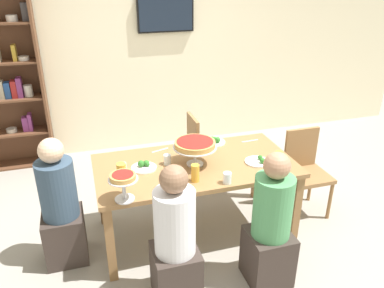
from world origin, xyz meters
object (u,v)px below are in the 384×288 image
(diner_near_right, at_px, (270,229))
(chair_head_east, at_px, (305,168))
(deep_dish_pizza_stand, at_px, (195,145))
(water_glass_clear_spare, at_px, (227,178))
(personal_pizza_stand, at_px, (123,180))
(cutlery_fork_near, at_px, (250,141))
(salad_plate_far_diner, at_px, (144,166))
(salad_plate_spare, at_px, (214,141))
(television, at_px, (166,14))
(beer_glass_amber_spare, at_px, (122,172))
(cutlery_knife_near, at_px, (160,150))
(beer_glass_amber_tall, at_px, (278,160))
(salad_plate_near_diner, at_px, (258,161))
(beer_glass_amber_short, at_px, (195,173))
(dining_table, at_px, (195,172))
(diner_near_left, at_px, (175,246))
(chair_far_right, at_px, (202,148))
(water_glass_clear_near, at_px, (167,160))
(water_glass_clear_far, at_px, (123,169))

(diner_near_right, relative_size, chair_head_east, 1.32)
(deep_dish_pizza_stand, height_order, water_glass_clear_spare, deep_dish_pizza_stand)
(personal_pizza_stand, distance_m, cutlery_fork_near, 1.54)
(salad_plate_far_diner, relative_size, cutlery_fork_near, 1.23)
(water_glass_clear_spare, bearing_deg, salad_plate_spare, 77.88)
(chair_head_east, bearing_deg, cutlery_fork_near, -25.92)
(television, distance_m, diner_near_right, 3.15)
(beer_glass_amber_spare, xyz_separation_m, cutlery_knife_near, (0.42, 0.47, -0.08))
(beer_glass_amber_tall, xyz_separation_m, water_glass_clear_spare, (-0.53, -0.13, -0.03))
(salad_plate_far_diner, bearing_deg, salad_plate_near_diner, -10.80)
(salad_plate_spare, bearing_deg, beer_glass_amber_short, -121.37)
(dining_table, distance_m, cutlery_fork_near, 0.75)
(dining_table, height_order, beer_glass_amber_short, beer_glass_amber_short)
(chair_head_east, height_order, cutlery_knife_near, chair_head_east)
(diner_near_left, height_order, beer_glass_amber_spare, diner_near_left)
(personal_pizza_stand, relative_size, salad_plate_spare, 1.00)
(chair_far_right, relative_size, water_glass_clear_spare, 9.31)
(salad_plate_spare, bearing_deg, dining_table, -130.17)
(beer_glass_amber_tall, height_order, cutlery_fork_near, beer_glass_amber_tall)
(water_glass_clear_near, bearing_deg, dining_table, -14.63)
(beer_glass_amber_tall, bearing_deg, water_glass_clear_near, 160.19)
(salad_plate_near_diner, bearing_deg, diner_near_left, -147.54)
(diner_near_right, bearing_deg, water_glass_clear_near, 36.85)
(deep_dish_pizza_stand, relative_size, salad_plate_near_diner, 1.74)
(dining_table, xyz_separation_m, salad_plate_far_diner, (-0.45, 0.05, 0.10))
(dining_table, xyz_separation_m, beer_glass_amber_spare, (-0.66, -0.11, 0.16))
(water_glass_clear_far, bearing_deg, salad_plate_far_diner, 16.99)
(dining_table, height_order, diner_near_left, diner_near_left)
(beer_glass_amber_short, distance_m, cutlery_knife_near, 0.67)
(chair_far_right, height_order, water_glass_clear_spare, chair_far_right)
(deep_dish_pizza_stand, relative_size, water_glass_clear_far, 3.66)
(beer_glass_amber_tall, relative_size, water_glass_clear_spare, 1.55)
(salad_plate_near_diner, xyz_separation_m, water_glass_clear_near, (-0.79, 0.20, 0.03))
(beer_glass_amber_spare, bearing_deg, salad_plate_near_diner, -1.32)
(beer_glass_amber_short, relative_size, cutlery_knife_near, 0.83)
(diner_near_left, xyz_separation_m, salad_plate_far_diner, (-0.07, 0.78, 0.27))
(personal_pizza_stand, bearing_deg, deep_dish_pizza_stand, 30.03)
(deep_dish_pizza_stand, bearing_deg, water_glass_clear_spare, -68.18)
(beer_glass_amber_short, bearing_deg, beer_glass_amber_tall, 1.82)
(diner_near_right, bearing_deg, water_glass_clear_spare, 32.15)
(diner_near_left, height_order, water_glass_clear_spare, diner_near_left)
(diner_near_left, bearing_deg, beer_glass_amber_short, -33.24)
(deep_dish_pizza_stand, height_order, cutlery_fork_near, deep_dish_pizza_stand)
(cutlery_fork_near, bearing_deg, diner_near_right, 71.45)
(diner_near_right, height_order, water_glass_clear_far, diner_near_right)
(chair_far_right, relative_size, water_glass_clear_near, 9.27)
(chair_far_right, relative_size, water_glass_clear_far, 8.23)
(deep_dish_pizza_stand, distance_m, water_glass_clear_far, 0.65)
(beer_glass_amber_tall, xyz_separation_m, water_glass_clear_far, (-1.32, 0.26, -0.02))
(dining_table, height_order, cutlery_fork_near, cutlery_fork_near)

